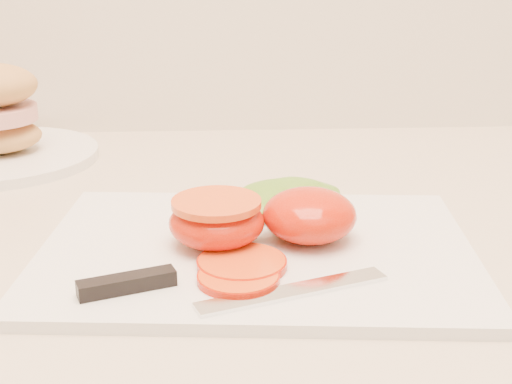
{
  "coord_description": "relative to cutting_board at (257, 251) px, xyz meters",
  "views": [
    {
      "loc": [
        -0.54,
        1.02,
        1.19
      ],
      "look_at": [
        -0.51,
        1.58,
        0.99
      ],
      "focal_mm": 50.0,
      "sensor_mm": 36.0,
      "label": 1
    }
  ],
  "objects": [
    {
      "name": "lettuce_leaf_0",
      "position": [
        0.04,
        0.08,
        0.02
      ],
      "size": [
        0.13,
        0.11,
        0.02
      ],
      "primitive_type": "ellipsoid",
      "rotation": [
        0.0,
        0.0,
        0.31
      ],
      "color": "#72A22A",
      "rests_on": "cutting_board"
    },
    {
      "name": "cutting_board",
      "position": [
        0.0,
        0.0,
        0.0
      ],
      "size": [
        0.39,
        0.29,
        0.01
      ],
      "primitive_type": "cube",
      "rotation": [
        0.0,
        0.0,
        -0.08
      ],
      "color": "white",
      "rests_on": "counter"
    },
    {
      "name": "tomato_slice_0",
      "position": [
        -0.01,
        -0.04,
        0.01
      ],
      "size": [
        0.07,
        0.07,
        0.01
      ],
      "primitive_type": "cylinder",
      "color": "#EA5714",
      "rests_on": "cutting_board"
    },
    {
      "name": "tomato_slice_1",
      "position": [
        -0.02,
        -0.07,
        0.01
      ],
      "size": [
        0.06,
        0.06,
        0.01
      ],
      "primitive_type": "cylinder",
      "color": "#EA5714",
      "rests_on": "cutting_board"
    },
    {
      "name": "tomato_half_dome",
      "position": [
        0.05,
        0.01,
        0.03
      ],
      "size": [
        0.08,
        0.08,
        0.04
      ],
      "primitive_type": "ellipsoid",
      "color": "red",
      "rests_on": "cutting_board"
    },
    {
      "name": "knife",
      "position": [
        -0.05,
        -0.08,
        0.01
      ],
      "size": [
        0.23,
        0.07,
        0.01
      ],
      "rotation": [
        0.0,
        0.0,
        0.35
      ],
      "color": "silver",
      "rests_on": "cutting_board"
    },
    {
      "name": "tomato_half_cut",
      "position": [
        -0.03,
        0.0,
        0.03
      ],
      "size": [
        0.08,
        0.08,
        0.04
      ],
      "color": "red",
      "rests_on": "cutting_board"
    }
  ]
}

